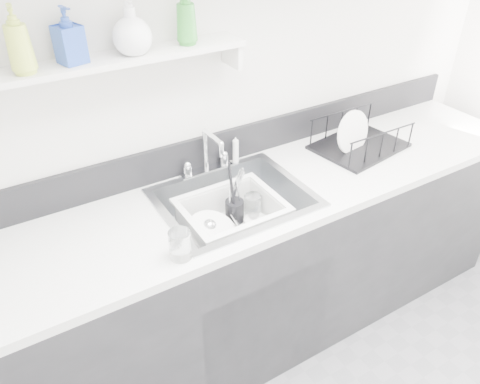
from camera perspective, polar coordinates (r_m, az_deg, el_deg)
room_shell at (r=1.10m, az=21.15°, el=11.71°), size 3.50×3.00×2.60m
counter_run at (r=2.30m, az=-0.65°, el=-10.20°), size 3.20×0.62×0.92m
backsplash at (r=2.19m, az=-4.73°, el=4.79°), size 3.20×0.02×0.16m
sink at (r=2.06m, az=-0.72°, el=-2.80°), size 0.64×0.52×0.20m
faucet at (r=2.16m, az=-4.07°, el=3.76°), size 0.26×0.18×0.23m
side_sprayer at (r=2.23m, az=-0.54°, el=5.16°), size 0.03×0.03×0.14m
wall_shelf at (r=1.81m, az=-14.73°, el=15.18°), size 1.00×0.16×0.12m
wash_tub at (r=2.03m, az=-1.01°, el=-3.34°), size 0.52×0.48×0.16m
plate_stack at (r=2.00m, az=-3.21°, el=-5.38°), size 0.26×0.26×0.10m
utensil_cup at (r=2.10m, az=-0.68°, el=-2.12°), size 0.08×0.08×0.28m
ladle at (r=2.03m, az=-1.93°, el=-4.35°), size 0.28×0.16×0.08m
tumbler_in_tub at (r=2.13m, az=1.54°, el=-1.72°), size 0.09×0.09×0.11m
tumbler_counter at (r=1.69m, az=-7.31°, el=-6.40°), size 0.09×0.09×0.11m
dish_rack at (r=2.44m, az=14.49°, el=6.89°), size 0.48×0.39×0.15m
bowl_small at (r=2.09m, az=1.93°, el=-3.73°), size 0.13×0.13×0.03m
soap_bottle_a at (r=1.70m, az=-25.46°, el=16.38°), size 0.09×0.09×0.22m
soap_bottle_b at (r=1.75m, az=-20.22°, el=17.48°), size 0.10×0.11×0.19m
soap_bottle_c at (r=1.79m, az=-13.10°, el=18.85°), size 0.15×0.15×0.18m
soap_bottle_d at (r=1.87m, az=-6.60°, el=20.51°), size 0.11×0.11×0.21m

